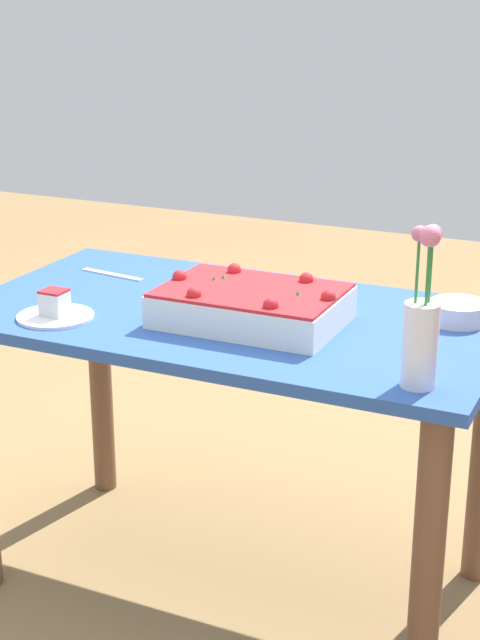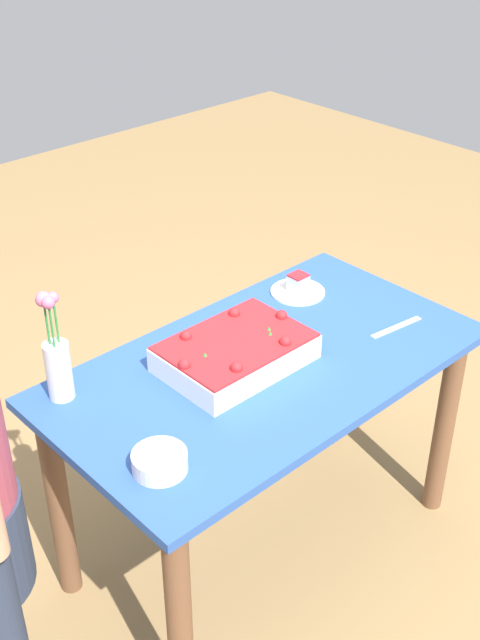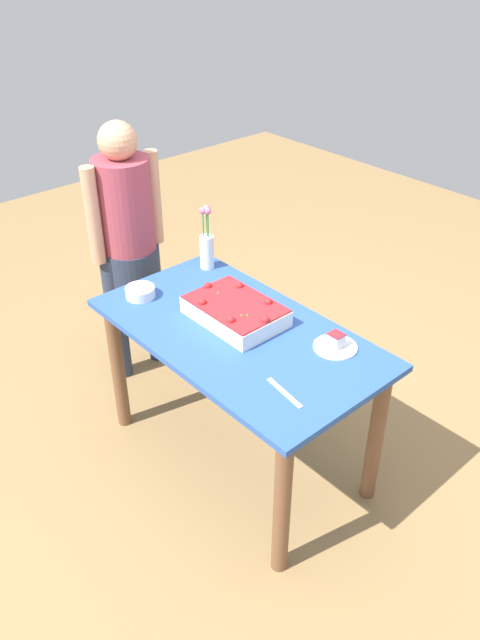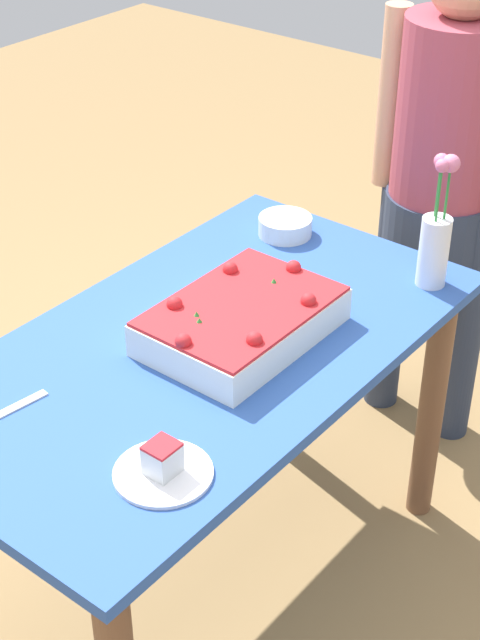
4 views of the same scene
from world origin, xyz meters
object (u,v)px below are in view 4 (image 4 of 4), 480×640
object	(u,v)px
serving_plate_with_slice	(163,467)
cake_knife	(2,414)
fruit_bowl	(285,226)
person_standing	(443,176)
flower_vase	(435,239)
sheet_cake	(242,320)

from	to	relation	value
serving_plate_with_slice	cake_knife	distance (m)	0.38
serving_plate_with_slice	fruit_bowl	size ratio (longest dim) A/B	1.33
cake_knife	person_standing	bearing A→B (deg)	-0.78
flower_vase	sheet_cake	bearing A→B (deg)	-24.85
sheet_cake	cake_knife	size ratio (longest dim) A/B	2.09
cake_knife	person_standing	distance (m)	1.44
cake_knife	fruit_bowl	distance (m)	0.98
fruit_bowl	person_standing	size ratio (longest dim) A/B	0.10
sheet_cake	cake_knife	bearing A→B (deg)	-21.37
cake_knife	flower_vase	size ratio (longest dim) A/B	0.61
serving_plate_with_slice	cake_knife	bearing A→B (deg)	-79.54
sheet_cake	fruit_bowl	xyz separation A→B (m)	(-0.45, -0.21, -0.02)
flower_vase	person_standing	xyz separation A→B (m)	(-0.43, -0.21, -0.05)
serving_plate_with_slice	person_standing	size ratio (longest dim) A/B	0.13
fruit_bowl	person_standing	bearing A→B (deg)	153.11
fruit_bowl	flower_vase	bearing A→B (deg)	92.28
cake_knife	flower_vase	distance (m)	1.09
flower_vase	person_standing	world-z (taller)	person_standing
fruit_bowl	person_standing	xyz separation A→B (m)	(-0.44, 0.23, 0.05)
fruit_bowl	serving_plate_with_slice	bearing A→B (deg)	22.94
sheet_cake	fruit_bowl	bearing A→B (deg)	-154.97
person_standing	cake_knife	bearing A→B (deg)	-8.69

